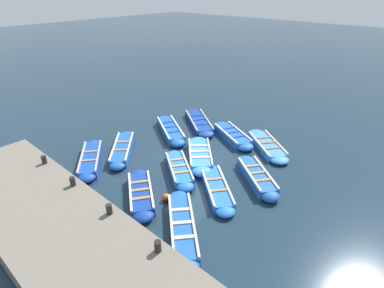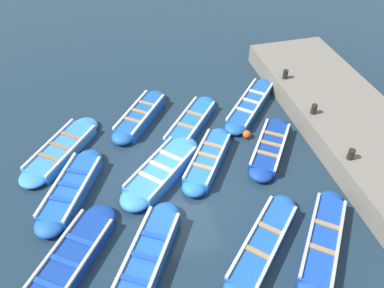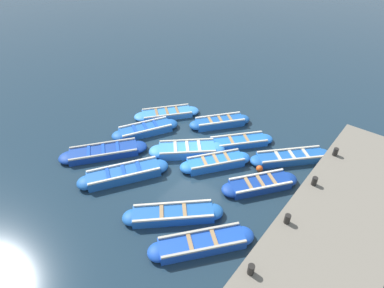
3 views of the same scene
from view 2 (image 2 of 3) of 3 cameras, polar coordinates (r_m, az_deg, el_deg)
name	(u,v)px [view 2 (image 2 of 3)]	position (r m, az deg, el deg)	size (l,w,h in m)	color
ground_plane	(178,179)	(11.84, -2.14, -5.33)	(120.00, 120.00, 0.00)	#1C303F
boat_centre	(66,265)	(10.37, -18.61, -17.08)	(3.08, 3.81, 0.39)	navy
boat_tucked	(161,171)	(11.82, -4.69, -4.12)	(3.21, 3.17, 0.46)	#3884E0
boat_far_corner	(323,241)	(10.79, 19.28, -13.74)	(2.82, 3.35, 0.43)	#1947B7
boat_bow_out	(71,189)	(11.86, -17.96, -6.59)	(2.31, 3.50, 0.44)	#1E59AD
boat_broadside	(263,244)	(10.34, 10.73, -14.75)	(3.15, 3.15, 0.43)	#1E59AD
boat_end_of_row	(61,150)	(13.30, -19.30, -0.82)	(2.94, 3.48, 0.36)	#3884E0
boat_mid_row	(145,261)	(9.96, -7.12, -17.31)	(2.68, 3.74, 0.47)	#1E59AD
boat_outer_right	(208,160)	(12.15, 2.40, -2.42)	(2.48, 3.10, 0.44)	blue
boat_stern_in	(140,116)	(14.01, -7.91, 4.28)	(2.60, 3.12, 0.45)	#1E59AD
boat_drifting	(270,148)	(12.86, 11.79, -0.55)	(2.55, 3.13, 0.41)	navy
boat_inner_gap	(250,105)	(14.63, 8.88, 5.92)	(3.11, 3.37, 0.41)	#1E59AD
boat_outer_left	(190,123)	(13.60, -0.24, 3.20)	(2.80, 3.20, 0.37)	blue
quay_wall	(362,136)	(13.95, 24.54, 1.06)	(3.37, 12.70, 0.77)	slate
bollard_north	(285,74)	(15.25, 14.04, 10.28)	(0.20, 0.20, 0.35)	black
bollard_mid_north	(314,109)	(13.62, 18.09, 5.08)	(0.20, 0.20, 0.35)	black
bollard_mid_south	(351,154)	(12.22, 23.07, -1.44)	(0.20, 0.20, 0.35)	black
buoy_orange_near	(247,134)	(13.28, 8.34, 1.46)	(0.30, 0.30, 0.30)	#E05119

